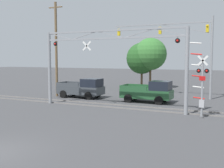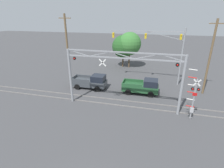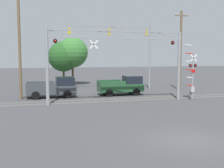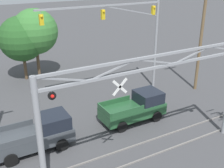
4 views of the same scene
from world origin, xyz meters
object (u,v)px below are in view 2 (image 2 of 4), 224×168
(crossing_gantry, at_px, (122,73))
(pickup_truck_lead, at_px, (142,86))
(utility_pole_left, at_px, (68,52))
(crossing_signal_mast, at_px, (193,100))
(utility_pole_right, at_px, (210,58))
(background_tree_far_left_verge, at_px, (130,44))
(background_tree_beyond_span, at_px, (123,46))
(traffic_signal_span, at_px, (165,46))
(pickup_truck_following, at_px, (91,82))

(crossing_gantry, distance_m, pickup_truck_lead, 6.18)
(crossing_gantry, relative_size, utility_pole_left, 1.25)
(crossing_signal_mast, xyz_separation_m, utility_pole_right, (2.80, 7.46, 2.99))
(background_tree_far_left_verge, bearing_deg, background_tree_beyond_span, 173.14)
(crossing_signal_mast, distance_m, utility_pole_left, 17.85)
(crossing_gantry, height_order, utility_pole_right, utility_pole_right)
(traffic_signal_span, bearing_deg, crossing_signal_mast, -73.51)
(background_tree_beyond_span, bearing_deg, utility_pole_right, -38.01)
(crossing_gantry, height_order, background_tree_far_left_verge, background_tree_far_left_verge)
(utility_pole_left, bearing_deg, background_tree_far_left_verge, 61.46)
(pickup_truck_following, xyz_separation_m, utility_pole_left, (-3.39, -0.22, 4.47))
(pickup_truck_following, xyz_separation_m, utility_pole_right, (16.21, 2.17, 4.18))
(traffic_signal_span, relative_size, background_tree_beyond_span, 1.69)
(pickup_truck_following, relative_size, background_tree_far_left_verge, 0.70)
(utility_pole_right, relative_size, background_tree_beyond_span, 1.52)
(pickup_truck_lead, bearing_deg, background_tree_far_left_verge, 107.41)
(pickup_truck_following, bearing_deg, background_tree_beyond_span, 79.83)
(pickup_truck_following, bearing_deg, utility_pole_right, 7.63)
(crossing_gantry, xyz_separation_m, traffic_signal_span, (4.79, 9.44, 1.63))
(utility_pole_left, relative_size, utility_pole_right, 1.06)
(background_tree_beyond_span, bearing_deg, traffic_signal_span, -45.64)
(crossing_signal_mast, bearing_deg, crossing_gantry, 175.74)
(crossing_gantry, distance_m, background_tree_far_left_verge, 17.68)
(crossing_gantry, relative_size, traffic_signal_span, 1.18)
(crossing_gantry, bearing_deg, utility_pole_right, 33.10)
(traffic_signal_span, bearing_deg, pickup_truck_following, -155.66)
(crossing_gantry, bearing_deg, pickup_truck_following, 140.17)
(crossing_signal_mast, bearing_deg, background_tree_beyond_span, 121.17)
(background_tree_far_left_verge, bearing_deg, utility_pole_left, -118.54)
(traffic_signal_span, xyz_separation_m, utility_pole_right, (5.77, -2.55, -0.83))
(utility_pole_left, distance_m, background_tree_far_left_verge, 14.88)
(utility_pole_left, relative_size, background_tree_beyond_span, 1.60)
(utility_pole_right, relative_size, background_tree_far_left_verge, 1.38)
(pickup_truck_following, bearing_deg, background_tree_far_left_verge, 73.87)
(pickup_truck_lead, xyz_separation_m, background_tree_far_left_verge, (-4.03, 12.84, 3.95))
(background_tree_beyond_span, bearing_deg, crossing_signal_mast, -58.83)
(utility_pole_left, distance_m, utility_pole_right, 19.75)
(traffic_signal_span, distance_m, pickup_truck_following, 12.51)
(utility_pole_left, bearing_deg, background_tree_beyond_span, 66.61)
(pickup_truck_following, xyz_separation_m, background_tree_beyond_span, (2.33, 13.02, 3.33))
(crossing_signal_mast, bearing_deg, background_tree_far_left_verge, 118.11)
(pickup_truck_lead, bearing_deg, crossing_gantry, -113.92)
(crossing_gantry, relative_size, crossing_signal_mast, 2.39)
(traffic_signal_span, xyz_separation_m, utility_pole_left, (-13.83, -4.94, -0.54))
(pickup_truck_following, height_order, background_tree_beyond_span, background_tree_beyond_span)
(crossing_signal_mast, bearing_deg, utility_pole_right, 69.42)
(utility_pole_left, bearing_deg, pickup_truck_lead, 1.16)
(pickup_truck_lead, relative_size, pickup_truck_following, 0.98)
(pickup_truck_lead, relative_size, background_tree_far_left_verge, 0.69)
(crossing_signal_mast, relative_size, pickup_truck_lead, 1.11)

